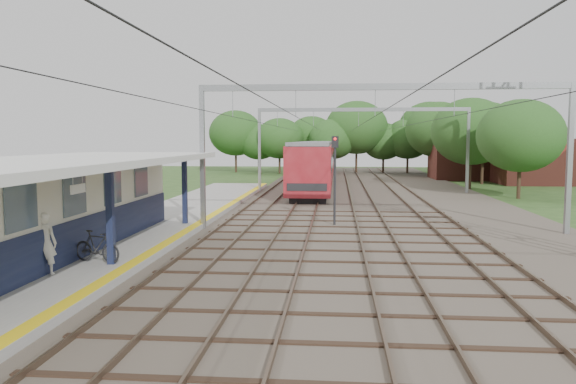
{
  "coord_description": "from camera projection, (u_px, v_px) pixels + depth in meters",
  "views": [
    {
      "loc": [
        1.45,
        -11.54,
        4.42
      ],
      "look_at": [
        -1.16,
        18.4,
        1.6
      ],
      "focal_mm": 35.0,
      "sensor_mm": 36.0,
      "label": 1
    }
  ],
  "objects": [
    {
      "name": "canopy",
      "position": [
        53.0,
        163.0,
        18.26
      ],
      "size": [
        6.4,
        20.0,
        3.44
      ],
      "color": "#111838",
      "rests_on": "platform"
    },
    {
      "name": "tree_band",
      "position": [
        357.0,
        135.0,
        67.84
      ],
      "size": [
        31.72,
        30.88,
        8.82
      ],
      "color": "#382619",
      "rests_on": "ground"
    },
    {
      "name": "house_near",
      "position": [
        535.0,
        154.0,
        55.51
      ],
      "size": [
        7.0,
        6.12,
        7.89
      ],
      "color": "brown",
      "rests_on": "ground"
    },
    {
      "name": "catenary_system",
      "position": [
        367.0,
        122.0,
        36.25
      ],
      "size": [
        17.22,
        88.0,
        7.0
      ],
      "color": "gray",
      "rests_on": "ground"
    },
    {
      "name": "bicycle",
      "position": [
        97.0,
        246.0,
        18.56
      ],
      "size": [
        1.87,
        0.99,
        1.08
      ],
      "primitive_type": "imported",
      "rotation": [
        0.0,
        0.0,
        1.29
      ],
      "color": "black",
      "rests_on": "platform"
    },
    {
      "name": "signal_post",
      "position": [
        335.0,
        169.0,
        28.21
      ],
      "size": [
        0.35,
        0.3,
        4.59
      ],
      "rotation": [
        0.0,
        0.0,
        -0.21
      ],
      "color": "black",
      "rests_on": "ground"
    },
    {
      "name": "platform",
      "position": [
        146.0,
        230.0,
        26.5
      ],
      "size": [
        5.0,
        52.0,
        0.35
      ],
      "primitive_type": "cube",
      "color": "gray",
      "rests_on": "ground"
    },
    {
      "name": "rail_tracks",
      "position": [
        337.0,
        197.0,
        41.59
      ],
      "size": [
        11.8,
        88.0,
        0.15
      ],
      "color": "brown",
      "rests_on": "ballast_bed"
    },
    {
      "name": "yellow_stripe",
      "position": [
        193.0,
        226.0,
        26.29
      ],
      "size": [
        0.45,
        52.0,
        0.01
      ],
      "primitive_type": "cube",
      "color": "yellow",
      "rests_on": "platform"
    },
    {
      "name": "person",
      "position": [
        45.0,
        243.0,
        16.87
      ],
      "size": [
        0.73,
        0.52,
        1.9
      ],
      "primitive_type": "imported",
      "rotation": [
        0.0,
        0.0,
        3.23
      ],
      "color": "silver",
      "rests_on": "platform"
    },
    {
      "name": "house_far",
      "position": [
        469.0,
        150.0,
        61.87
      ],
      "size": [
        8.0,
        6.12,
        8.66
      ],
      "color": "brown",
      "rests_on": "ground"
    },
    {
      "name": "train",
      "position": [
        317.0,
        161.0,
        56.14
      ],
      "size": [
        3.15,
        39.24,
        4.12
      ],
      "color": "black",
      "rests_on": "ballast_bed"
    },
    {
      "name": "station_building",
      "position": [
        39.0,
        208.0,
        19.5
      ],
      "size": [
        3.41,
        18.0,
        3.4
      ],
      "color": "beige",
      "rests_on": "platform"
    },
    {
      "name": "ballast_bed",
      "position": [
        371.0,
        199.0,
        41.39
      ],
      "size": [
        18.0,
        90.0,
        0.1
      ],
      "primitive_type": "cube",
      "color": "#473D33",
      "rests_on": "ground"
    },
    {
      "name": "ground",
      "position": [
        267.0,
        347.0,
        11.98
      ],
      "size": [
        160.0,
        160.0,
        0.0
      ],
      "primitive_type": "plane",
      "color": "#2D4C1E",
      "rests_on": "ground"
    }
  ]
}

